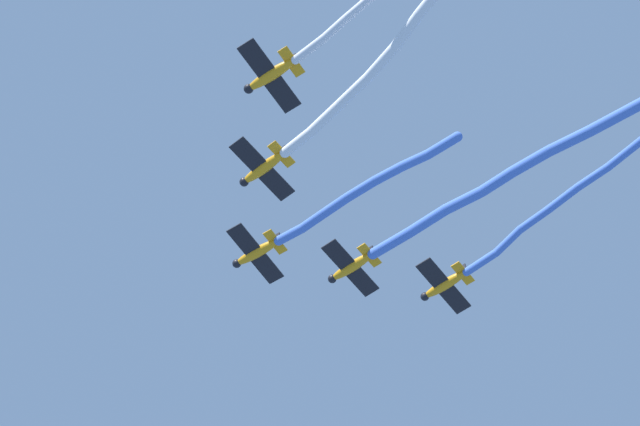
{
  "coord_description": "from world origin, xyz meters",
  "views": [
    {
      "loc": [
        -47.61,
        0.02,
        2.2
      ],
      "look_at": [
        -5.14,
        -8.38,
        72.63
      ],
      "focal_mm": 55.92,
      "sensor_mm": 36.0,
      "label": 1
    }
  ],
  "objects_px": {
    "airplane_lead": "(256,253)",
    "airplane_right_wing": "(351,267)",
    "airplane_left_wing": "(263,168)",
    "airplane_slot": "(270,75)",
    "airplane_trail": "(444,285)"
  },
  "relations": [
    {
      "from": "airplane_right_wing",
      "to": "airplane_left_wing",
      "type": "bearing_deg",
      "value": 91.05
    },
    {
      "from": "airplane_right_wing",
      "to": "airplane_slot",
      "type": "bearing_deg",
      "value": 107.74
    },
    {
      "from": "airplane_lead",
      "to": "airplane_slot",
      "type": "bearing_deg",
      "value": 128.69
    },
    {
      "from": "airplane_lead",
      "to": "airplane_trail",
      "type": "height_order",
      "value": "same"
    },
    {
      "from": "airplane_right_wing",
      "to": "airplane_slot",
      "type": "height_order",
      "value": "airplane_right_wing"
    },
    {
      "from": "airplane_right_wing",
      "to": "airplane_lead",
      "type": "bearing_deg",
      "value": 49.1
    },
    {
      "from": "airplane_lead",
      "to": "airplane_right_wing",
      "type": "relative_size",
      "value": 0.97
    },
    {
      "from": "airplane_trail",
      "to": "airplane_right_wing",
      "type": "bearing_deg",
      "value": 49.28
    },
    {
      "from": "airplane_right_wing",
      "to": "airplane_trail",
      "type": "distance_m",
      "value": 8.3
    },
    {
      "from": "airplane_left_wing",
      "to": "airplane_right_wing",
      "type": "relative_size",
      "value": 1.02
    },
    {
      "from": "airplane_slot",
      "to": "airplane_left_wing",
      "type": "bearing_deg",
      "value": -50.91
    },
    {
      "from": "airplane_slot",
      "to": "airplane_right_wing",
      "type": "bearing_deg",
      "value": -76.15
    },
    {
      "from": "airplane_left_wing",
      "to": "airplane_right_wing",
      "type": "bearing_deg",
      "value": -87.25
    },
    {
      "from": "airplane_left_wing",
      "to": "airplane_trail",
      "type": "xyz_separation_m",
      "value": [
        8.4,
        -17.38,
        0.0
      ]
    },
    {
      "from": "airplane_left_wing",
      "to": "airplane_trail",
      "type": "height_order",
      "value": "same"
    }
  ]
}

